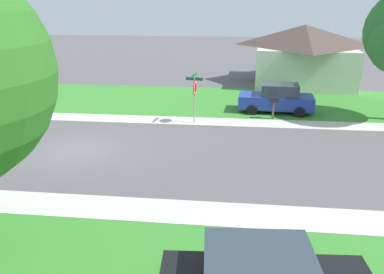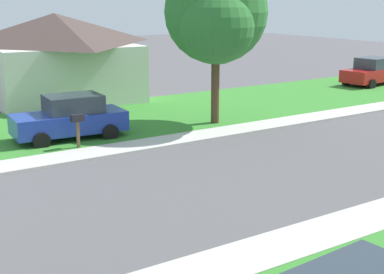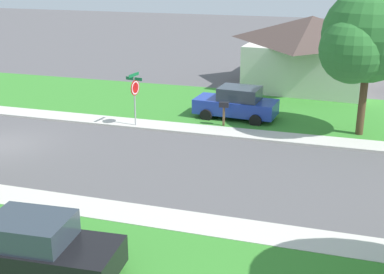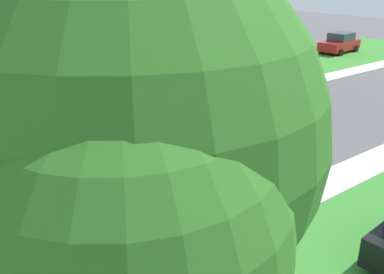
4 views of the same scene
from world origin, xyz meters
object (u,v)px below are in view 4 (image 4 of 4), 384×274
stop_sign_far_corner (98,94)px  house_left_setback (116,35)px  car_blue_far_down_street (153,87)px  car_red_driveway_right (340,43)px  tree_corner_large (135,153)px  tree_across_left (251,10)px  mailbox (164,91)px

stop_sign_far_corner → house_left_setback: house_left_setback is taller
stop_sign_far_corner → car_blue_far_down_street: bearing=121.8°
car_red_driveway_right → tree_corner_large: 35.21m
tree_corner_large → tree_across_left: size_ratio=1.06×
stop_sign_far_corner → mailbox: (-1.30, 4.26, -0.88)m
car_red_driveway_right → house_left_setback: house_left_setback is taller
car_blue_far_down_street → tree_across_left: bearing=79.2°
tree_corner_large → house_left_setback: 27.01m
stop_sign_far_corner → tree_across_left: tree_across_left is taller
car_blue_far_down_street → mailbox: 1.58m
tree_corner_large → tree_across_left: bearing=130.6°
car_blue_far_down_street → tree_corner_large: 17.82m
car_blue_far_down_street → mailbox: size_ratio=3.37×
car_red_driveway_right → mailbox: size_ratio=3.42×
tree_across_left → mailbox: 7.41m
car_red_driveway_right → house_left_setback: size_ratio=0.47×
car_blue_far_down_street → car_red_driveway_right: 21.11m
car_red_driveway_right → stop_sign_far_corner: bearing=-77.9°
stop_sign_far_corner → house_left_setback: 14.26m
car_blue_far_down_street → tree_corner_large: bearing=-33.2°
tree_corner_large → mailbox: bearing=144.7°
stop_sign_far_corner → tree_across_left: (-1.67, 10.68, 2.79)m
stop_sign_far_corner → car_red_driveway_right: 26.13m
car_red_driveway_right → tree_across_left: bearing=-75.7°
car_red_driveway_right → tree_corner_large: tree_corner_large is taller
car_red_driveway_right → tree_across_left: size_ratio=0.64×
car_red_driveway_right → tree_across_left: (3.79, -14.85, 3.80)m
car_blue_far_down_street → mailbox: car_blue_far_down_street is taller
tree_corner_large → car_blue_far_down_street: bearing=146.8°
mailbox → car_blue_far_down_street: bearing=168.3°
stop_sign_far_corner → mailbox: size_ratio=2.11×
tree_across_left → car_blue_far_down_street: bearing=-100.8°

